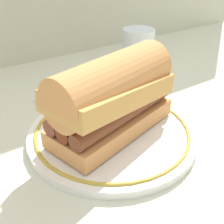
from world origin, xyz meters
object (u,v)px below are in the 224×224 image
at_px(sausage_sandwich, 112,95).
at_px(butter_knife, 72,85).
at_px(plate, 112,133).
at_px(drinking_glass, 138,56).

relative_size(sausage_sandwich, butter_knife, 1.35).
bearing_deg(plate, butter_knife, 80.55).
distance_m(drinking_glass, butter_knife, 0.16).
relative_size(sausage_sandwich, drinking_glass, 2.08).
xyz_separation_m(drinking_glass, butter_knife, (-0.15, 0.02, -0.04)).
xyz_separation_m(sausage_sandwich, butter_knife, (0.03, 0.20, -0.07)).
bearing_deg(sausage_sandwich, plate, 131.69).
distance_m(plate, butter_knife, 0.20).
bearing_deg(plate, sausage_sandwich, -33.69).
bearing_deg(butter_knife, plate, -99.45).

